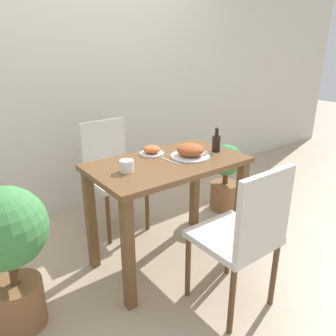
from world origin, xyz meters
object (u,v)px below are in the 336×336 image
Objects in this scene: drink_cup at (127,166)px; potted_plant_left at (8,245)px; side_plate at (152,151)px; potted_plant_right at (225,176)px; sauce_bottle at (216,142)px; food_plate at (190,151)px; chair_near at (244,232)px; chair_far at (111,169)px.

potted_plant_left is at bearing 179.62° from drink_cup.
side_plate is 1.07m from potted_plant_left.
sauce_bottle is at bearing -145.04° from potted_plant_right.
potted_plant_right is (0.74, 0.34, -0.47)m from food_plate.
drink_cup is 0.72m from sauce_bottle.
chair_near is 1.43× the size of potted_plant_right.
sauce_bottle reaches higher than chair_far.
sauce_bottle is at bearing -27.92° from side_plate.
drink_cup is 0.49× the size of sauce_bottle.
sauce_bottle is (0.72, -0.03, 0.03)m from drink_cup.
chair_far reaches higher than potted_plant_right.
side_plate is at bearing -82.60° from chair_far.
chair_far is 5.17× the size of sauce_bottle.
food_plate is at bearing -2.40° from drink_cup.
sauce_bottle is at bearing -1.46° from potted_plant_left.
sauce_bottle is (0.41, -0.22, 0.04)m from side_plate.
chair_far is 0.59m from side_plate.
drink_cup is at bearing 177.48° from sauce_bottle.
food_plate is 0.42× the size of potted_plant_right.
sauce_bottle reaches higher than side_plate.
side_plate is 2.00× the size of drink_cup.
potted_plant_left is at bearing 178.80° from food_plate.
side_plate is 1.04m from potted_plant_right.
side_plate is 0.36m from drink_cup.
sauce_bottle is 1.46m from potted_plant_left.
chair_near is 1.08× the size of potted_plant_left.
chair_far is 10.61× the size of drink_cup.
chair_near is 3.36× the size of food_plate.
side_plate is 0.98× the size of sauce_bottle.
side_plate is at bearing -86.26° from chair_near.
potted_plant_right is (1.23, 0.32, -0.47)m from drink_cup.
sauce_bottle reaches higher than potted_plant_left.
food_plate is at bearing 177.23° from sauce_bottle.
potted_plant_right is (0.87, 0.96, -0.18)m from chair_near.
potted_plant_left is (-1.02, -0.18, -0.27)m from side_plate.
chair_far is (-0.12, 1.33, 0.00)m from chair_near.
potted_plant_left is at bearing -30.78° from chair_near.
food_plate is at bearing -101.42° from chair_near.
food_plate reaches higher than drink_cup.
potted_plant_left is at bearing -169.92° from side_plate.
side_plate reaches higher than potted_plant_right.
food_plate is 1.57× the size of side_plate.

